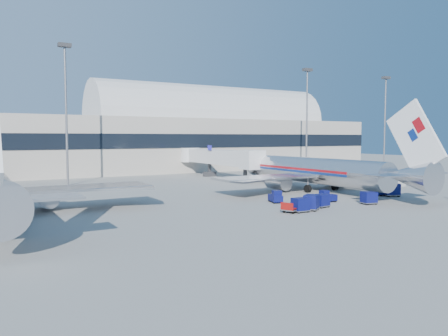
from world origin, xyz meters
TOP-DOWN VIEW (x-y plane):
  - ground at (0.00, 0.00)m, footprint 260.00×260.00m
  - terminal at (-13.60, 55.96)m, footprint 170.00×28.15m
  - airliner_main at (10.00, 4.51)m, footprint 32.00×37.26m
  - jetbridge_near at (7.60, 30.81)m, footprint 4.40×27.50m
  - mast_west at (-20.00, 30.00)m, footprint 2.00×1.20m
  - mast_east at (30.00, 30.00)m, footprint 2.00×1.20m
  - mast_far_east at (55.00, 30.00)m, footprint 2.00×1.20m
  - barrier_near at (18.00, 2.00)m, footprint 3.00×0.55m
  - barrier_mid at (21.30, 2.00)m, footprint 3.00×0.55m
  - barrier_far at (24.60, 2.00)m, footprint 3.00×0.55m
  - tug_lead at (3.24, -4.65)m, footprint 2.28×1.23m
  - tug_right at (14.03, -4.19)m, footprint 2.59×2.14m
  - tug_left at (-2.25, -1.85)m, footprint 1.77×2.53m
  - cart_train_a at (-0.01, -7.28)m, footprint 1.85×1.52m
  - cart_train_b at (-2.31, -8.21)m, footprint 2.36×2.26m
  - cart_train_c at (-4.14, -8.58)m, footprint 1.71×1.31m
  - cart_solo_near at (6.31, -8.35)m, footprint 1.89×1.58m
  - cart_solo_far at (14.24, -5.11)m, footprint 2.36×2.11m
  - cart_open_red at (-4.95, -8.20)m, footprint 2.49×2.15m

SIDE VIEW (x-z plane):
  - ground at x=0.00m, z-range 0.00..0.00m
  - cart_open_red at x=-4.95m, z-range 0.12..0.68m
  - barrier_near at x=18.00m, z-range 0.00..0.90m
  - barrier_mid at x=21.30m, z-range 0.00..0.90m
  - barrier_far at x=24.60m, z-range 0.00..0.90m
  - tug_lead at x=3.24m, z-range -0.06..1.39m
  - tug_left at x=-2.25m, z-range -0.07..1.43m
  - tug_right at x=14.03m, z-range -0.07..1.45m
  - cart_train_a at x=-0.01m, z-range 0.05..1.52m
  - cart_solo_near at x=6.31m, z-range 0.05..1.53m
  - cart_train_c at x=-4.14m, z-range 0.05..1.54m
  - cart_train_b at x=-2.31m, z-range 0.06..1.71m
  - cart_solo_far at x=14.24m, z-range 0.06..1.76m
  - airliner_main at x=10.00m, z-range -3.11..8.96m
  - jetbridge_near at x=7.60m, z-range 0.80..7.05m
  - terminal at x=-13.60m, z-range -2.98..18.02m
  - mast_west at x=-20.00m, z-range 3.49..26.09m
  - mast_east at x=30.00m, z-range 3.49..26.09m
  - mast_far_east at x=55.00m, z-range 3.49..26.09m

